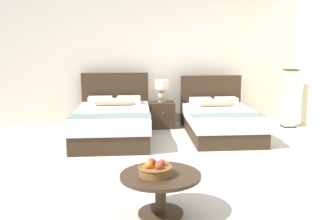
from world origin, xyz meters
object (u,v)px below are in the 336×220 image
(nightstand, at_px, (162,115))
(table_lamp, at_px, (162,88))
(fruit_bowl, at_px, (155,169))
(bed_near_window, at_px, (113,122))
(coffee_table, at_px, (161,184))
(floor_lamp_corner, at_px, (290,98))
(bed_near_corner, at_px, (220,121))

(nightstand, xyz_separation_m, table_lamp, (0.00, 0.02, 0.55))
(table_lamp, relative_size, fruit_bowl, 1.32)
(bed_near_window, distance_m, coffee_table, 3.22)
(coffee_table, height_order, fruit_bowl, fruit_bowl)
(coffee_table, height_order, floor_lamp_corner, floor_lamp_corner)
(coffee_table, distance_m, floor_lamp_corner, 4.78)
(table_lamp, height_order, coffee_table, table_lamp)
(bed_near_window, height_order, table_lamp, bed_near_window)
(table_lamp, distance_m, floor_lamp_corner, 2.64)
(fruit_bowl, bearing_deg, bed_near_corner, 65.04)
(coffee_table, distance_m, fruit_bowl, 0.18)
(bed_near_window, xyz_separation_m, bed_near_corner, (2.01, 0.00, -0.02))
(nightstand, bearing_deg, floor_lamp_corner, -5.62)
(floor_lamp_corner, bearing_deg, bed_near_window, -171.72)
(bed_near_window, relative_size, bed_near_corner, 1.06)
(coffee_table, relative_size, floor_lamp_corner, 0.68)
(bed_near_corner, relative_size, floor_lamp_corner, 1.72)
(bed_near_window, bearing_deg, coffee_table, -79.79)
(fruit_bowl, bearing_deg, nightstand, 83.31)
(bed_near_window, height_order, floor_lamp_corner, floor_lamp_corner)
(table_lamp, xyz_separation_m, fruit_bowl, (-0.47, -4.00, -0.32))
(table_lamp, bearing_deg, nightstand, -90.00)
(nightstand, bearing_deg, bed_near_corner, -37.22)
(nightstand, relative_size, table_lamp, 1.16)
(table_lamp, bearing_deg, bed_near_window, -140.81)
(bed_near_window, relative_size, coffee_table, 2.68)
(bed_near_corner, bearing_deg, fruit_bowl, -114.96)
(fruit_bowl, relative_size, floor_lamp_corner, 0.29)
(coffee_table, relative_size, fruit_bowl, 2.37)
(bed_near_window, relative_size, table_lamp, 4.79)
(bed_near_window, xyz_separation_m, floor_lamp_corner, (3.60, 0.52, 0.30))
(nightstand, distance_m, coffee_table, 3.97)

